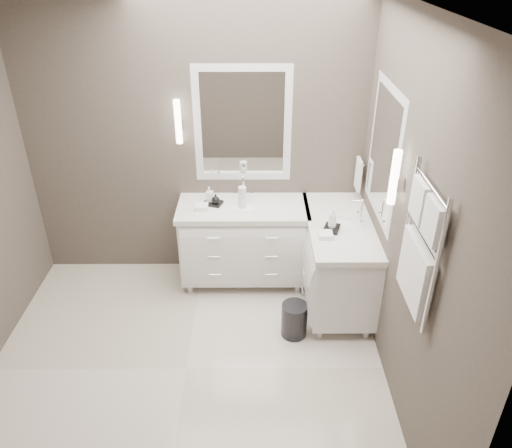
{
  "coord_description": "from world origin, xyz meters",
  "views": [
    {
      "loc": [
        0.55,
        -2.92,
        3.05
      ],
      "look_at": [
        0.57,
        0.7,
        0.95
      ],
      "focal_mm": 35.0,
      "sensor_mm": 36.0,
      "label": 1
    }
  ],
  "objects_px": {
    "vanity_back": "(244,239)",
    "vanity_right": "(338,257)",
    "waste_bin": "(294,320)",
    "towel_ladder": "(419,252)"
  },
  "relations": [
    {
      "from": "vanity_back",
      "to": "towel_ladder",
      "type": "distance_m",
      "value": 2.16
    },
    {
      "from": "vanity_right",
      "to": "towel_ladder",
      "type": "bearing_deg",
      "value": -80.16
    },
    {
      "from": "vanity_back",
      "to": "vanity_right",
      "type": "relative_size",
      "value": 1.0
    },
    {
      "from": "vanity_back",
      "to": "vanity_right",
      "type": "distance_m",
      "value": 0.93
    },
    {
      "from": "vanity_back",
      "to": "waste_bin",
      "type": "relative_size",
      "value": 3.91
    },
    {
      "from": "vanity_back",
      "to": "vanity_right",
      "type": "bearing_deg",
      "value": -20.38
    },
    {
      "from": "vanity_back",
      "to": "towel_ladder",
      "type": "bearing_deg",
      "value": -55.9
    },
    {
      "from": "vanity_back",
      "to": "waste_bin",
      "type": "distance_m",
      "value": 0.99
    },
    {
      "from": "waste_bin",
      "to": "towel_ladder",
      "type": "bearing_deg",
      "value": -51.25
    },
    {
      "from": "towel_ladder",
      "to": "vanity_back",
      "type": "bearing_deg",
      "value": 124.1
    }
  ]
}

